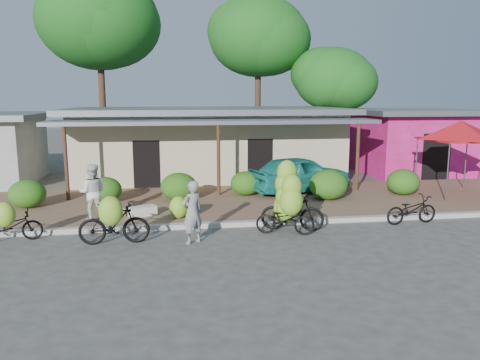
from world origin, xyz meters
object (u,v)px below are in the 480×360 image
at_px(tree_near_right, 330,77).
at_px(bike_center, 286,203).
at_px(tree_far_center, 95,19).
at_px(sack_near, 143,211).
at_px(tree_center_right, 255,35).
at_px(bike_right, 292,207).
at_px(sack_far, 112,213).
at_px(red_canopy, 460,130).
at_px(bystander, 92,192).
at_px(bike_left, 114,221).
at_px(bike_far_right, 411,210).
at_px(bike_far_left, 10,224).
at_px(vendor, 192,212).
at_px(teal_van, 300,174).

xyz_separation_m(tree_near_right, bike_center, (-5.87, -13.33, -4.14)).
xyz_separation_m(tree_far_center, sack_near, (2.93, -12.83, -7.81)).
relative_size(tree_center_right, bike_right, 5.06).
bearing_deg(sack_near, sack_far, -177.27).
xyz_separation_m(tree_near_right, sack_far, (-11.02, -11.38, -4.71)).
bearing_deg(tree_near_right, tree_far_center, 173.42).
relative_size(red_canopy, bystander, 2.01).
bearing_deg(bike_left, bystander, 19.78).
height_order(sack_near, bystander, bystander).
bearing_deg(bike_center, bike_far_right, -69.47).
bearing_deg(tree_far_center, bike_far_right, -52.68).
bearing_deg(bike_far_left, tree_near_right, -54.01).
distance_m(tree_near_right, bike_left, 18.08).
relative_size(red_canopy, vendor, 2.06).
relative_size(sack_near, sack_far, 1.13).
relative_size(bike_far_left, vendor, 1.00).
bearing_deg(sack_far, bike_far_right, -10.88).
bearing_deg(bike_right, bystander, 90.73).
relative_size(tree_near_right, bike_center, 3.23).
relative_size(tree_far_center, teal_van, 2.48).
xyz_separation_m(bike_far_right, vendor, (-6.77, -0.92, 0.40)).
bearing_deg(bystander, tree_near_right, -135.18).
height_order(bike_left, bystander, bystander).
distance_m(bike_far_left, bike_center, 7.59).
height_order(tree_center_right, bike_left, tree_center_right).
relative_size(tree_far_center, sack_far, 14.16).
height_order(tree_near_right, bystander, tree_near_right).
height_order(bike_center, vendor, bike_center).
relative_size(red_canopy, bike_right, 1.83).
distance_m(bike_left, bystander, 2.50).
bearing_deg(bike_center, bystander, 90.94).
xyz_separation_m(sack_near, vendor, (1.46, -2.73, 0.58)).
distance_m(tree_near_right, bike_right, 15.24).
xyz_separation_m(bike_right, bystander, (-5.81, 1.86, 0.24)).
xyz_separation_m(bike_center, sack_near, (-4.19, 2.00, -0.56)).
relative_size(bike_right, vendor, 1.13).
bearing_deg(bystander, bike_left, 110.18).
bearing_deg(bike_left, red_canopy, -72.17).
xyz_separation_m(tree_far_center, bike_far_right, (11.16, -14.64, -7.63)).
xyz_separation_m(tree_near_right, teal_van, (-4.05, -8.41, -4.12)).
height_order(tree_near_right, bike_far_left, tree_near_right).
relative_size(tree_center_right, teal_van, 2.26).
bearing_deg(tree_far_center, tree_center_right, 3.18).
distance_m(tree_center_right, sack_far, 16.74).
bearing_deg(red_canopy, bike_far_left, -166.94).
height_order(vendor, teal_van, vendor).
xyz_separation_m(bike_left, bike_right, (4.95, 0.46, 0.11)).
height_order(bike_far_left, bike_right, bike_right).
bearing_deg(bike_right, teal_van, 0.27).
bearing_deg(tree_center_right, teal_van, -90.30).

